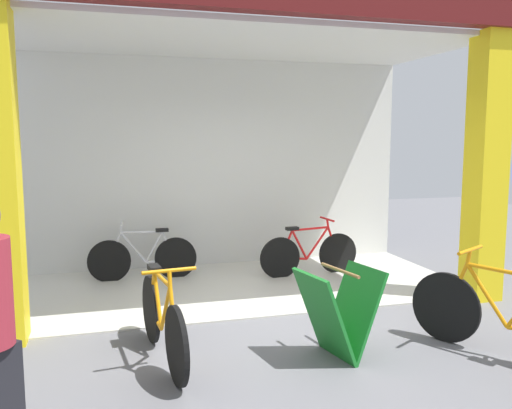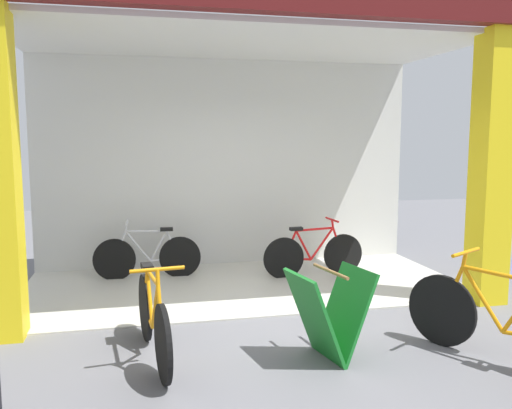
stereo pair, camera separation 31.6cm
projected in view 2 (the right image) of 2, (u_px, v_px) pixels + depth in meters
ground_plane at (269, 318)px, 5.74m from camera, size 19.22×19.22×0.00m
shop_facade at (244, 121)px, 6.76m from camera, size 5.81×2.90×4.01m
bicycle_inside_0 at (148, 256)px, 7.28m from camera, size 1.45×0.40×0.80m
bicycle_inside_1 at (314, 254)px, 7.40m from camera, size 1.46×0.40×0.80m
bicycle_parked_0 at (498, 320)px, 4.56m from camera, size 0.86×1.50×0.93m
bicycle_parked_1 at (153, 319)px, 4.64m from camera, size 0.44×1.60×0.89m
sandwich_board_sign at (330, 314)px, 4.64m from camera, size 0.74×0.65×0.80m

